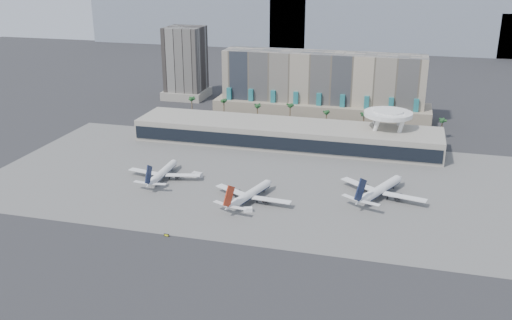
% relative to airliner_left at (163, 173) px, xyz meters
% --- Properties ---
extents(ground, '(900.00, 900.00, 0.00)m').
position_rel_airliner_left_xyz_m(ground, '(45.35, -42.97, -3.27)').
color(ground, '#232326').
rests_on(ground, ground).
extents(apron_pad, '(260.00, 130.00, 0.06)m').
position_rel_airliner_left_xyz_m(apron_pad, '(45.35, 12.03, -3.24)').
color(apron_pad, '#5B5B59').
rests_on(apron_pad, ground).
extents(mountain_ridge, '(680.00, 60.00, 70.00)m').
position_rel_airliner_left_xyz_m(mountain_ridge, '(73.23, 427.03, 26.62)').
color(mountain_ridge, gray).
rests_on(mountain_ridge, ground).
extents(hotel, '(140.00, 30.00, 42.00)m').
position_rel_airliner_left_xyz_m(hotel, '(55.35, 131.44, 13.53)').
color(hotel, tan).
rests_on(hotel, ground).
extents(office_tower, '(30.00, 30.00, 52.00)m').
position_rel_airliner_left_xyz_m(office_tower, '(-49.65, 157.03, 19.66)').
color(office_tower, black).
rests_on(office_tower, ground).
extents(terminal, '(170.00, 32.50, 14.50)m').
position_rel_airliner_left_xyz_m(terminal, '(45.35, 66.87, 3.24)').
color(terminal, gray).
rests_on(terminal, ground).
extents(saucer_structure, '(26.00, 26.00, 21.89)m').
position_rel_airliner_left_xyz_m(saucer_structure, '(100.35, 73.03, 15.18)').
color(saucer_structure, white).
rests_on(saucer_structure, ground).
extents(palm_row, '(157.80, 2.80, 13.10)m').
position_rel_airliner_left_xyz_m(palm_row, '(52.35, 102.03, 7.22)').
color(palm_row, brown).
rests_on(palm_row, ground).
extents(airliner_left, '(36.54, 37.61, 12.98)m').
position_rel_airliner_left_xyz_m(airliner_left, '(0.00, 0.00, 0.00)').
color(airliner_left, white).
rests_on(airliner_left, ground).
extents(airliner_centre, '(36.62, 37.94, 13.47)m').
position_rel_airliner_left_xyz_m(airliner_centre, '(47.24, -14.35, 0.12)').
color(airliner_centre, white).
rests_on(airliner_centre, ground).
extents(airliner_right, '(38.68, 39.79, 14.79)m').
position_rel_airliner_left_xyz_m(airliner_right, '(101.42, 4.65, 0.46)').
color(airliner_right, white).
rests_on(airliner_right, ground).
extents(service_vehicle_a, '(5.41, 3.63, 2.42)m').
position_rel_airliner_left_xyz_m(service_vehicle_a, '(14.89, 6.49, -2.06)').
color(service_vehicle_a, silver).
rests_on(service_vehicle_a, ground).
extents(service_vehicle_b, '(4.08, 3.16, 1.85)m').
position_rel_airliner_left_xyz_m(service_vehicle_b, '(49.07, -24.65, -2.35)').
color(service_vehicle_b, white).
rests_on(service_vehicle_b, ground).
extents(taxiway_sign, '(2.14, 0.47, 0.97)m').
position_rel_airliner_left_xyz_m(taxiway_sign, '(25.09, -53.95, -2.80)').
color(taxiway_sign, black).
rests_on(taxiway_sign, ground).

